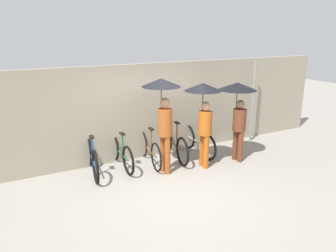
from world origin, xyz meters
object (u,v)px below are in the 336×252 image
Objects in this scene: parked_bicycle_2 at (149,149)px; parked_bicycle_4 at (197,141)px; pedestrian_trailing at (238,101)px; parked_bicycle_3 at (174,144)px; parked_bicycle_1 at (121,153)px; parked_bicycle_0 at (92,157)px; pedestrian_center at (204,105)px; pedestrian_leading at (163,103)px.

parked_bicycle_2 is 1.03× the size of parked_bicycle_4.
pedestrian_trailing reaches higher than parked_bicycle_2.
parked_bicycle_4 is (0.69, -0.02, -0.02)m from parked_bicycle_3.
parked_bicycle_2 reaches higher than parked_bicycle_1.
parked_bicycle_1 is at bearing 158.66° from pedestrian_trailing.
parked_bicycle_2 is at bearing -84.39° from parked_bicycle_0.
parked_bicycle_2 is at bearing 88.97° from parked_bicycle_4.
pedestrian_trailing is (3.38, -0.83, 1.11)m from parked_bicycle_0.
parked_bicycle_4 is 1.38m from pedestrian_center.
parked_bicycle_3 is 1.89m from pedestrian_trailing.
parked_bicycle_1 is 1.62m from pedestrian_leading.
parked_bicycle_0 is 2.76m from parked_bicycle_4.
parked_bicycle_1 is 2.07m from parked_bicycle_4.
parked_bicycle_3 is 0.90× the size of pedestrian_center.
parked_bicycle_4 is 1.88m from pedestrian_leading.
parked_bicycle_3 is (1.38, -0.09, 0.02)m from parked_bicycle_1.
pedestrian_trailing is at bearing -96.47° from parked_bicycle_0.
parked_bicycle_1 is (0.69, 0.05, -0.02)m from parked_bicycle_0.
pedestrian_leading reaches higher than parked_bicycle_2.
parked_bicycle_3 is at bearing 36.42° from pedestrian_leading.
pedestrian_leading reaches higher than parked_bicycle_4.
parked_bicycle_1 is at bearing 88.65° from parked_bicycle_2.
pedestrian_leading is at bearing 171.12° from pedestrian_trailing.
parked_bicycle_4 reaches higher than parked_bicycle_1.
parked_bicycle_3 is 0.69m from parked_bicycle_4.
parked_bicycle_1 is 0.87× the size of pedestrian_trailing.
parked_bicycle_2 is at bearing 149.24° from pedestrian_center.
parked_bicycle_1 is 3.05m from pedestrian_trailing.
pedestrian_trailing reaches higher than parked_bicycle_0.
parked_bicycle_4 is at bearing 15.85° from pedestrian_leading.
parked_bicycle_0 is at bearing 95.51° from parked_bicycle_3.
parked_bicycle_3 is (2.07, -0.04, -0.01)m from parked_bicycle_0.
pedestrian_trailing is (0.62, -0.77, 1.14)m from parked_bicycle_4.
parked_bicycle_2 is 0.88× the size of pedestrian_trailing.
parked_bicycle_1 is 0.94× the size of parked_bicycle_3.
pedestrian_leading reaches higher than parked_bicycle_3.
parked_bicycle_3 is 1.49m from pedestrian_leading.
pedestrian_trailing reaches higher than parked_bicycle_3.
pedestrian_trailing reaches higher than parked_bicycle_4.
pedestrian_leading reaches higher than parked_bicycle_0.
parked_bicycle_4 is 1.50m from pedestrian_trailing.
parked_bicycle_3 is 1.08× the size of parked_bicycle_4.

